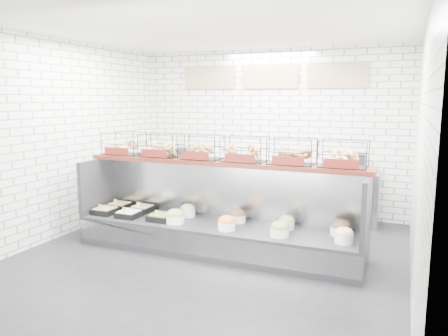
% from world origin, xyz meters
% --- Properties ---
extents(ground, '(5.50, 5.50, 0.00)m').
position_xyz_m(ground, '(0.00, 0.00, 0.00)').
color(ground, black).
rests_on(ground, ground).
extents(room_shell, '(5.02, 5.51, 3.01)m').
position_xyz_m(room_shell, '(0.00, 0.60, 2.06)').
color(room_shell, white).
rests_on(room_shell, ground).
extents(display_case, '(4.00, 0.90, 1.20)m').
position_xyz_m(display_case, '(0.00, 0.34, 0.33)').
color(display_case, black).
rests_on(display_case, ground).
extents(bagel_shelf, '(4.10, 0.50, 0.40)m').
position_xyz_m(bagel_shelf, '(-0.00, 0.52, 1.38)').
color(bagel_shelf, '#3C130C').
rests_on(bagel_shelf, display_case).
extents(prep_counter, '(4.00, 0.60, 1.20)m').
position_xyz_m(prep_counter, '(-0.00, 2.43, 0.47)').
color(prep_counter, '#93969B').
rests_on(prep_counter, ground).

